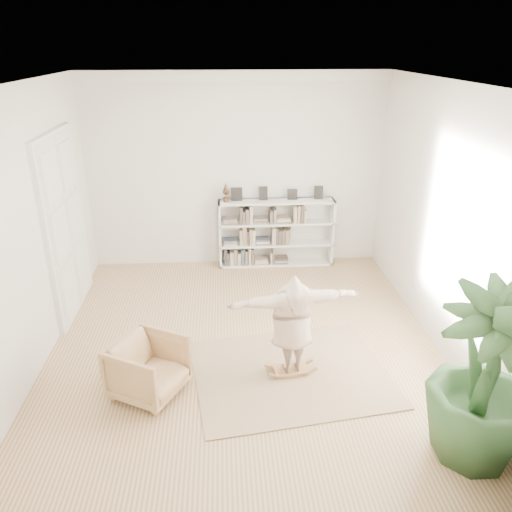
{
  "coord_description": "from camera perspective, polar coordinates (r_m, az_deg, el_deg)",
  "views": [
    {
      "loc": [
        -0.25,
        -6.15,
        4.05
      ],
      "look_at": [
        0.2,
        0.4,
        1.22
      ],
      "focal_mm": 35.0,
      "sensor_mm": 36.0,
      "label": 1
    }
  ],
  "objects": [
    {
      "name": "rocker_board",
      "position": [
        6.77,
        4.0,
        -12.79
      ],
      "size": [
        0.49,
        0.33,
        0.1
      ],
      "rotation": [
        0.0,
        0.0,
        0.14
      ],
      "color": "olive",
      "rests_on": "rug"
    },
    {
      "name": "doors",
      "position": [
        8.28,
        -20.93,
        3.09
      ],
      "size": [
        0.09,
        1.78,
        2.92
      ],
      "color": "white",
      "rests_on": "floor"
    },
    {
      "name": "houseplant",
      "position": [
        5.59,
        24.7,
        -12.47
      ],
      "size": [
        1.36,
        1.36,
        1.95
      ],
      "primitive_type": "imported",
      "rotation": [
        0.0,
        0.0,
        -0.29
      ],
      "color": "#2C5028",
      "rests_on": "floor"
    },
    {
      "name": "floor",
      "position": [
        7.37,
        -1.33,
        -10.01
      ],
      "size": [
        6.0,
        6.0,
        0.0
      ],
      "primitive_type": "plane",
      "color": "#8B6648",
      "rests_on": "ground"
    },
    {
      "name": "rug",
      "position": [
        6.8,
        3.98,
        -13.15
      ],
      "size": [
        2.76,
        2.33,
        0.02
      ],
      "primitive_type": "cube",
      "rotation": [
        0.0,
        0.0,
        0.14
      ],
      "color": "tan",
      "rests_on": "floor"
    },
    {
      "name": "bookshelf",
      "position": [
        9.65,
        2.27,
        2.6
      ],
      "size": [
        2.2,
        0.35,
        1.64
      ],
      "color": "silver",
      "rests_on": "floor"
    },
    {
      "name": "armchair",
      "position": [
        6.4,
        -12.21,
        -12.37
      ],
      "size": [
        1.09,
        1.08,
        0.74
      ],
      "primitive_type": "imported",
      "rotation": [
        0.0,
        0.0,
        1.08
      ],
      "color": "tan",
      "rests_on": "floor"
    },
    {
      "name": "room_shell",
      "position": [
        9.11,
        -2.47,
        19.93
      ],
      "size": [
        6.0,
        6.0,
        6.0
      ],
      "color": "silver",
      "rests_on": "floor"
    },
    {
      "name": "person",
      "position": [
        6.37,
        4.18,
        -7.44
      ],
      "size": [
        1.72,
        0.69,
        1.36
      ],
      "primitive_type": "imported",
      "rotation": [
        0.0,
        0.0,
        3.28
      ],
      "color": "#CCAD99",
      "rests_on": "rocker_board"
    }
  ]
}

